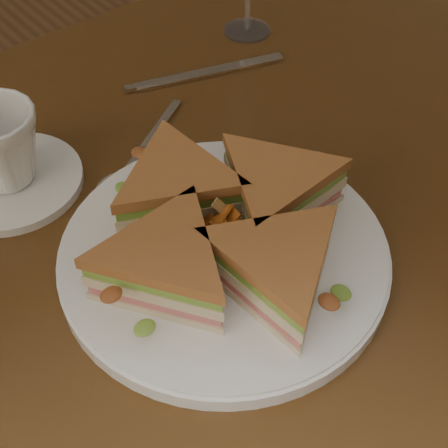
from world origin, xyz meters
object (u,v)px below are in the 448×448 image
Objects in this scene: table at (217,254)px; plate at (224,254)px; sandwich_wedges at (224,228)px; saucer at (10,181)px; spoon at (127,171)px; knife at (200,75)px.

table is 0.14m from plate.
plate reaches higher than table.
sandwich_wedges is (-0.05, -0.07, 0.14)m from table.
sandwich_wedges is 0.25m from saucer.
table is 7.84× the size of saucer.
plate is at bearing -63.64° from saucer.
saucer is (-0.16, 0.15, 0.10)m from table.
plate is at bearing -118.34° from spoon.
spoon reaches higher than table.
spoon is at bearing -31.13° from saucer.
sandwich_wedges reaches higher than plate.
sandwich_wedges is (0.00, -0.00, 0.04)m from plate.
table is 0.17m from sandwich_wedges.
plate is 0.04m from sandwich_wedges.
plate is at bearing -124.03° from table.
plate reaches higher than spoon.
plate is 0.25m from saucer.
plate is 1.48× the size of knife.
table is 0.14m from spoon.
sandwich_wedges reaches higher than saucer.
saucer is (-0.28, -0.03, 0.00)m from knife.
spoon and saucer have the same top height.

